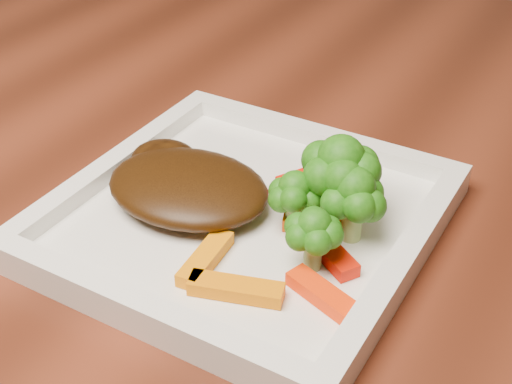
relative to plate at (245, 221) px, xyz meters
The scene contains 12 objects.
plate is the anchor object (origin of this frame).
steak 0.05m from the plate, 169.82° to the right, with size 0.13×0.10×0.03m, color #3A1F08.
broccoli_0 0.08m from the plate, 26.64° to the left, with size 0.07×0.07×0.07m, color #227713, non-canonical shape.
broccoli_1 0.09m from the plate, 10.89° to the left, with size 0.06×0.06×0.06m, color #286B11, non-canonical shape.
broccoli_2 0.08m from the plate, 21.69° to the right, with size 0.05×0.05×0.06m, color #0F5F11, non-canonical shape.
broccoli_3 0.05m from the plate, ahead, with size 0.05×0.05×0.06m, color #167513, non-canonical shape.
carrot_0 0.09m from the plate, 62.75° to the right, with size 0.06×0.02×0.01m, color orange.
carrot_1 0.11m from the plate, 30.68° to the right, with size 0.06×0.02×0.01m, color #FF3304.
carrot_2 0.06m from the plate, 84.27° to the right, with size 0.06×0.02×0.01m, color orange.
carrot_4 0.07m from the plate, 72.23° to the left, with size 0.05×0.01×0.01m, color red.
carrot_5 0.08m from the plate, ahead, with size 0.06×0.02×0.01m, color red.
carrot_6 0.06m from the plate, 12.12° to the left, with size 0.05×0.01×0.01m, color #D34303.
Camera 1 is at (-0.06, -0.62, 1.09)m, focal length 50.00 mm.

